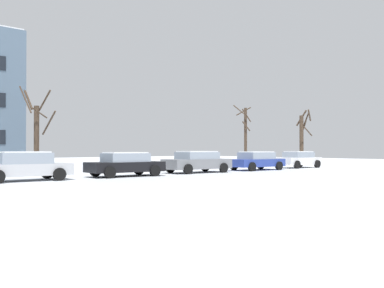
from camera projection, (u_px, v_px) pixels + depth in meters
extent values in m
cube|color=silver|center=(24.00, 170.00, 20.69)|extent=(4.46, 1.95, 0.58)
cube|color=#8C99A8|center=(24.00, 158.00, 20.70)|extent=(2.48, 1.72, 0.54)
cube|color=white|center=(24.00, 152.00, 20.70)|extent=(2.25, 1.59, 0.06)
cylinder|color=black|center=(47.00, 173.00, 22.27)|extent=(0.65, 0.25, 0.64)
cylinder|color=black|center=(59.00, 174.00, 20.84)|extent=(0.65, 0.25, 0.64)
cube|color=black|center=(125.00, 167.00, 24.09)|extent=(4.44, 1.97, 0.57)
cube|color=#8C99A8|center=(125.00, 158.00, 24.09)|extent=(2.47, 1.74, 0.49)
cube|color=white|center=(125.00, 153.00, 24.09)|extent=(2.25, 1.61, 0.06)
cylinder|color=black|center=(139.00, 169.00, 25.67)|extent=(0.65, 0.25, 0.64)
cylinder|color=black|center=(155.00, 171.00, 24.22)|extent=(0.65, 0.25, 0.64)
cylinder|color=black|center=(95.00, 171.00, 23.95)|extent=(0.65, 0.25, 0.64)
cylinder|color=black|center=(110.00, 172.00, 22.49)|extent=(0.65, 0.25, 0.64)
cube|color=slate|center=(197.00, 164.00, 27.82)|extent=(4.63, 2.08, 0.64)
cube|color=#8C99A8|center=(197.00, 156.00, 27.82)|extent=(2.58, 1.84, 0.46)
cube|color=white|center=(197.00, 152.00, 27.83)|extent=(2.34, 1.70, 0.06)
cylinder|color=black|center=(205.00, 167.00, 29.48)|extent=(0.65, 0.25, 0.64)
cylinder|color=black|center=(224.00, 168.00, 27.95)|extent=(0.65, 0.25, 0.64)
cylinder|color=black|center=(170.00, 168.00, 27.68)|extent=(0.65, 0.25, 0.64)
cylinder|color=black|center=(188.00, 169.00, 26.15)|extent=(0.65, 0.25, 0.64)
cube|color=#283D93|center=(257.00, 163.00, 31.19)|extent=(4.45, 1.99, 0.55)
cube|color=#8C99A8|center=(257.00, 156.00, 31.20)|extent=(2.47, 1.76, 0.50)
cube|color=white|center=(257.00, 152.00, 31.20)|extent=(2.25, 1.63, 0.06)
cylinder|color=black|center=(261.00, 165.00, 32.79)|extent=(0.65, 0.25, 0.64)
cylinder|color=black|center=(279.00, 166.00, 31.32)|extent=(0.65, 0.25, 0.64)
cylinder|color=black|center=(234.00, 166.00, 31.06)|extent=(0.65, 0.25, 0.64)
cylinder|color=black|center=(252.00, 167.00, 29.59)|extent=(0.65, 0.25, 0.64)
cube|color=white|center=(299.00, 161.00, 35.01)|extent=(4.12, 1.91, 0.60)
cube|color=#8C99A8|center=(299.00, 155.00, 35.02)|extent=(2.29, 1.70, 0.45)
cube|color=white|center=(299.00, 152.00, 35.02)|extent=(2.09, 1.57, 0.06)
cylinder|color=black|center=(300.00, 163.00, 36.51)|extent=(0.65, 0.25, 0.64)
cylinder|color=black|center=(317.00, 164.00, 35.10)|extent=(0.65, 0.25, 0.64)
cylinder|color=black|center=(280.00, 164.00, 34.92)|extent=(0.65, 0.25, 0.64)
cylinder|color=black|center=(297.00, 165.00, 33.50)|extent=(0.65, 0.25, 0.64)
cylinder|color=#423326|center=(36.00, 141.00, 24.96)|extent=(0.31, 0.31, 4.14)
cylinder|color=#423326|center=(28.00, 100.00, 24.63)|extent=(0.22, 1.11, 1.24)
cylinder|color=#423326|center=(39.00, 113.00, 24.64)|extent=(0.94, 0.10, 0.64)
cylinder|color=#423326|center=(49.00, 123.00, 25.53)|extent=(0.27, 1.63, 1.42)
cylinder|color=#423326|center=(25.00, 99.00, 24.47)|extent=(0.30, 1.46, 1.71)
cylinder|color=#423326|center=(45.00, 101.00, 25.44)|extent=(0.40, 1.16, 1.23)
cylinder|color=#423326|center=(246.00, 137.00, 36.85)|extent=(0.26, 0.26, 5.16)
cylinder|color=#423326|center=(239.00, 110.00, 36.44)|extent=(0.19, 1.51, 0.99)
cylinder|color=#423326|center=(244.00, 111.00, 37.52)|extent=(1.20, 0.79, 0.79)
cylinder|color=#423326|center=(246.00, 126.00, 36.53)|extent=(0.65, 0.52, 0.88)
cylinder|color=#423326|center=(247.00, 115.00, 36.50)|extent=(0.75, 0.54, 1.16)
cylinder|color=#423326|center=(302.00, 140.00, 40.91)|extent=(0.39, 0.39, 4.82)
cylinder|color=#423326|center=(308.00, 131.00, 40.42)|extent=(1.47, 0.22, 0.90)
cylinder|color=#423326|center=(306.00, 120.00, 41.06)|extent=(0.61, 1.07, 1.38)
cylinder|color=#423326|center=(305.00, 125.00, 40.97)|extent=(0.51, 0.70, 0.86)
cylinder|color=#423326|center=(301.00, 118.00, 41.39)|extent=(0.75, 0.97, 1.59)
cylinder|color=#423326|center=(309.00, 115.00, 40.65)|extent=(1.47, 0.86, 1.03)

